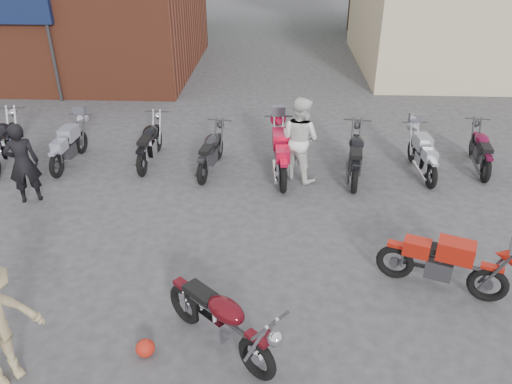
{
  "coord_description": "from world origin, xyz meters",
  "views": [
    {
      "loc": [
        0.31,
        -5.35,
        5.23
      ],
      "look_at": [
        -0.05,
        2.47,
        0.9
      ],
      "focal_mm": 35.0,
      "sensor_mm": 36.0,
      "label": 1
    }
  ],
  "objects_px": {
    "row_bike_5": "(356,153)",
    "row_bike_7": "(481,148)",
    "helmet": "(145,348)",
    "person_light": "(300,139)",
    "person_dark": "(23,163)",
    "row_bike_0": "(2,141)",
    "row_bike_4": "(281,151)",
    "vintage_motorcycle": "(220,316)",
    "row_bike_2": "(149,141)",
    "row_bike_3": "(211,149)",
    "row_bike_6": "(423,152)",
    "sportbike": "(445,260)",
    "row_bike_1": "(68,143)"
  },
  "relations": [
    {
      "from": "vintage_motorcycle",
      "to": "row_bike_5",
      "type": "bearing_deg",
      "value": 106.59
    },
    {
      "from": "person_dark",
      "to": "row_bike_3",
      "type": "xyz_separation_m",
      "value": [
        3.61,
        1.58,
        -0.33
      ]
    },
    {
      "from": "row_bike_5",
      "to": "row_bike_7",
      "type": "bearing_deg",
      "value": -72.32
    },
    {
      "from": "person_dark",
      "to": "row_bike_3",
      "type": "distance_m",
      "value": 3.96
    },
    {
      "from": "row_bike_2",
      "to": "row_bike_5",
      "type": "xyz_separation_m",
      "value": [
        4.81,
        -0.55,
        0.03
      ]
    },
    {
      "from": "sportbike",
      "to": "row_bike_7",
      "type": "height_order",
      "value": "sportbike"
    },
    {
      "from": "row_bike_5",
      "to": "row_bike_1",
      "type": "bearing_deg",
      "value": 94.1
    },
    {
      "from": "row_bike_6",
      "to": "row_bike_4",
      "type": "bearing_deg",
      "value": 90.45
    },
    {
      "from": "sportbike",
      "to": "row_bike_6",
      "type": "relative_size",
      "value": 1.05
    },
    {
      "from": "helmet",
      "to": "row_bike_0",
      "type": "bearing_deg",
      "value": 129.56
    },
    {
      "from": "sportbike",
      "to": "row_bike_3",
      "type": "height_order",
      "value": "sportbike"
    },
    {
      "from": "person_dark",
      "to": "person_light",
      "type": "relative_size",
      "value": 0.91
    },
    {
      "from": "row_bike_2",
      "to": "row_bike_7",
      "type": "distance_m",
      "value": 7.78
    },
    {
      "from": "person_light",
      "to": "row_bike_6",
      "type": "relative_size",
      "value": 1.03
    },
    {
      "from": "row_bike_0",
      "to": "row_bike_4",
      "type": "bearing_deg",
      "value": -101.33
    },
    {
      "from": "row_bike_2",
      "to": "row_bike_7",
      "type": "relative_size",
      "value": 1.05
    },
    {
      "from": "helmet",
      "to": "row_bike_7",
      "type": "relative_size",
      "value": 0.14
    },
    {
      "from": "row_bike_3",
      "to": "row_bike_7",
      "type": "xyz_separation_m",
      "value": [
        6.26,
        0.39,
        -0.0
      ]
    },
    {
      "from": "row_bike_0",
      "to": "row_bike_5",
      "type": "relative_size",
      "value": 1.05
    },
    {
      "from": "row_bike_0",
      "to": "row_bike_5",
      "type": "bearing_deg",
      "value": -100.82
    },
    {
      "from": "vintage_motorcycle",
      "to": "row_bike_4",
      "type": "distance_m",
      "value": 5.38
    },
    {
      "from": "row_bike_3",
      "to": "row_bike_4",
      "type": "height_order",
      "value": "row_bike_4"
    },
    {
      "from": "row_bike_2",
      "to": "row_bike_4",
      "type": "xyz_separation_m",
      "value": [
        3.13,
        -0.55,
        0.06
      ]
    },
    {
      "from": "row_bike_1",
      "to": "person_light",
      "type": "bearing_deg",
      "value": -91.39
    },
    {
      "from": "row_bike_2",
      "to": "helmet",
      "type": "bearing_deg",
      "value": -165.96
    },
    {
      "from": "row_bike_5",
      "to": "row_bike_7",
      "type": "relative_size",
      "value": 1.1
    },
    {
      "from": "person_light",
      "to": "row_bike_6",
      "type": "distance_m",
      "value": 2.87
    },
    {
      "from": "sportbike",
      "to": "row_bike_3",
      "type": "bearing_deg",
      "value": 157.1
    },
    {
      "from": "helmet",
      "to": "row_bike_2",
      "type": "xyz_separation_m",
      "value": [
        -1.33,
        6.04,
        0.43
      ]
    },
    {
      "from": "vintage_motorcycle",
      "to": "row_bike_3",
      "type": "distance_m",
      "value": 5.55
    },
    {
      "from": "helmet",
      "to": "person_light",
      "type": "distance_m",
      "value": 5.88
    },
    {
      "from": "row_bike_3",
      "to": "row_bike_4",
      "type": "xyz_separation_m",
      "value": [
        1.61,
        -0.17,
        0.08
      ]
    },
    {
      "from": "vintage_motorcycle",
      "to": "row_bike_6",
      "type": "distance_m",
      "value": 6.86
    },
    {
      "from": "row_bike_2",
      "to": "row_bike_5",
      "type": "distance_m",
      "value": 4.84
    },
    {
      "from": "helmet",
      "to": "person_light",
      "type": "height_order",
      "value": "person_light"
    },
    {
      "from": "row_bike_5",
      "to": "row_bike_2",
      "type": "bearing_deg",
      "value": 90.66
    },
    {
      "from": "vintage_motorcycle",
      "to": "row_bike_7",
      "type": "bearing_deg",
      "value": 88.68
    },
    {
      "from": "row_bike_4",
      "to": "row_bike_2",
      "type": "bearing_deg",
      "value": 75.84
    },
    {
      "from": "person_light",
      "to": "vintage_motorcycle",
      "type": "bearing_deg",
      "value": 114.64
    },
    {
      "from": "helmet",
      "to": "row_bike_4",
      "type": "relative_size",
      "value": 0.13
    },
    {
      "from": "row_bike_0",
      "to": "row_bike_7",
      "type": "xyz_separation_m",
      "value": [
        11.21,
        0.29,
        -0.09
      ]
    },
    {
      "from": "sportbike",
      "to": "helmet",
      "type": "xyz_separation_m",
      "value": [
        -4.36,
        -1.58,
        -0.44
      ]
    },
    {
      "from": "vintage_motorcycle",
      "to": "person_light",
      "type": "distance_m",
      "value": 5.36
    },
    {
      "from": "vintage_motorcycle",
      "to": "sportbike",
      "type": "distance_m",
      "value": 3.64
    },
    {
      "from": "person_dark",
      "to": "row_bike_4",
      "type": "height_order",
      "value": "person_dark"
    },
    {
      "from": "person_light",
      "to": "person_dark",
      "type": "bearing_deg",
      "value": 50.62
    },
    {
      "from": "row_bike_4",
      "to": "row_bike_7",
      "type": "height_order",
      "value": "row_bike_4"
    },
    {
      "from": "vintage_motorcycle",
      "to": "person_light",
      "type": "bearing_deg",
      "value": 118.52
    },
    {
      "from": "person_dark",
      "to": "vintage_motorcycle",
      "type": "bearing_deg",
      "value": 115.24
    },
    {
      "from": "row_bike_2",
      "to": "row_bike_4",
      "type": "distance_m",
      "value": 3.18
    }
  ]
}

